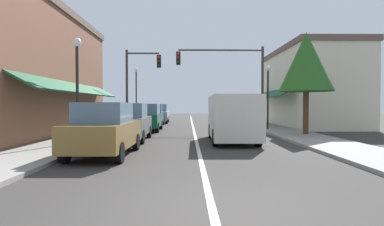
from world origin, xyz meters
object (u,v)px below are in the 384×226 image
object	(u,v)px
street_lamp_right_mid	(268,86)
tree_right_near	(306,62)
traffic_signal_left_corner	(138,77)
parked_car_nearest_left	(105,130)
parked_car_far_left	(153,115)
traffic_signal_mast_arm	(232,72)
van_in_lane	(232,117)
street_lamp_left_near	(77,73)
street_lamp_left_far	(136,86)
parked_car_distant_left	(159,114)
parked_car_second_left	(129,122)
parked_car_third_left	(147,117)

from	to	relation	value
street_lamp_right_mid	tree_right_near	world-z (taller)	tree_right_near
street_lamp_right_mid	traffic_signal_left_corner	bearing A→B (deg)	167.50
parked_car_nearest_left	parked_car_far_left	bearing A→B (deg)	91.20
traffic_signal_mast_arm	street_lamp_right_mid	size ratio (longest dim) A/B	1.42
van_in_lane	street_lamp_left_near	bearing A→B (deg)	-167.89
street_lamp_left_near	street_lamp_left_far	world-z (taller)	street_lamp_left_far
street_lamp_left_far	parked_car_nearest_left	bearing A→B (deg)	-83.86
parked_car_far_left	van_in_lane	distance (m)	12.18
parked_car_nearest_left	parked_car_distant_left	world-z (taller)	same
parked_car_second_left	street_lamp_left_near	bearing A→B (deg)	-134.96
parked_car_nearest_left	traffic_signal_mast_arm	size ratio (longest dim) A/B	0.68
parked_car_nearest_left	parked_car_third_left	distance (m)	10.18
street_lamp_right_mid	street_lamp_left_far	distance (m)	13.17
parked_car_far_left	traffic_signal_left_corner	size ratio (longest dim) A/B	0.73
parked_car_far_left	tree_right_near	xyz separation A→B (m)	(9.25, -8.60, 3.12)
parked_car_second_left	parked_car_third_left	bearing A→B (deg)	88.20
parked_car_second_left	street_lamp_left_far	xyz separation A→B (m)	(-1.99, 14.33, 2.54)
traffic_signal_left_corner	tree_right_near	world-z (taller)	traffic_signal_left_corner
parked_car_far_left	traffic_signal_mast_arm	size ratio (longest dim) A/B	0.68
parked_car_third_left	van_in_lane	bearing A→B (deg)	-52.90
street_lamp_right_mid	parked_car_far_left	bearing A→B (deg)	149.75
parked_car_second_left	street_lamp_left_far	size ratio (longest dim) A/B	0.80
parked_car_distant_left	street_lamp_left_far	bearing A→B (deg)	-167.98
traffic_signal_mast_arm	tree_right_near	xyz separation A→B (m)	(3.32, -4.91, 0.01)
traffic_signal_mast_arm	van_in_lane	bearing A→B (deg)	-97.83
parked_car_third_left	traffic_signal_mast_arm	bearing A→B (deg)	12.41
street_lamp_left_near	tree_right_near	size ratio (longest dim) A/B	0.79
parked_car_far_left	street_lamp_left_near	size ratio (longest dim) A/B	0.93
van_in_lane	tree_right_near	distance (m)	5.79
parked_car_third_left	traffic_signal_left_corner	distance (m)	3.68
parked_car_far_left	parked_car_distant_left	world-z (taller)	same
parked_car_distant_left	tree_right_near	world-z (taller)	tree_right_near
parked_car_far_left	street_lamp_left_far	xyz separation A→B (m)	(-1.92, 3.71, 2.54)
street_lamp_left_near	parked_car_third_left	bearing A→B (deg)	75.58
street_lamp_left_near	street_lamp_left_far	distance (m)	16.17
parked_car_distant_left	traffic_signal_left_corner	distance (m)	7.57
traffic_signal_mast_arm	street_lamp_left_near	xyz separation A→B (m)	(-7.66, -8.76, -0.96)
parked_car_distant_left	traffic_signal_mast_arm	xyz separation A→B (m)	(5.79, -7.88, 3.11)
parked_car_nearest_left	parked_car_second_left	distance (m)	4.53
street_lamp_left_near	parked_car_far_left	bearing A→B (deg)	82.11
traffic_signal_mast_arm	parked_car_distant_left	bearing A→B (deg)	126.32
parked_car_distant_left	tree_right_near	distance (m)	16.02
parked_car_nearest_left	parked_car_second_left	world-z (taller)	same
parked_car_far_left	street_lamp_left_near	distance (m)	12.75
traffic_signal_left_corner	street_lamp_left_near	size ratio (longest dim) A/B	1.27
street_lamp_left_near	street_lamp_right_mid	xyz separation A→B (m)	(9.88, 7.69, -0.11)
parked_car_distant_left	street_lamp_right_mid	size ratio (longest dim) A/B	0.97
parked_car_third_left	street_lamp_left_near	distance (m)	8.01
parked_car_second_left	traffic_signal_left_corner	size ratio (longest dim) A/B	0.73
street_lamp_left_far	van_in_lane	bearing A→B (deg)	-65.35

